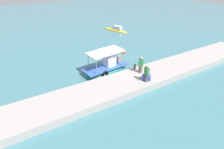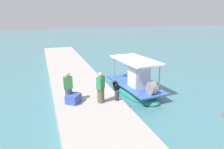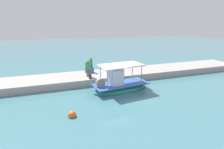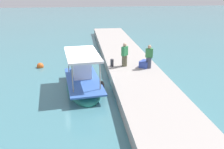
% 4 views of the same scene
% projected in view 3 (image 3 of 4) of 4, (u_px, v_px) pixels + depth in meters
% --- Properties ---
extents(ground_plane, '(120.00, 120.00, 0.00)m').
position_uv_depth(ground_plane, '(114.00, 91.00, 15.97)').
color(ground_plane, teal).
extents(dock_quay, '(36.00, 3.69, 0.68)m').
position_uv_depth(dock_quay, '(102.00, 76.00, 19.31)').
color(dock_quay, '#A9A29D').
rests_on(dock_quay, ground_plane).
extents(main_fishing_boat, '(5.46, 2.61, 2.75)m').
position_uv_depth(main_fishing_boat, '(120.00, 85.00, 16.12)').
color(main_fishing_boat, teal).
rests_on(main_fishing_boat, ground_plane).
extents(fisherman_near_bollard, '(0.40, 0.49, 1.70)m').
position_uv_depth(fisherman_near_bollard, '(91.00, 65.00, 19.65)').
color(fisherman_near_bollard, '#3D4457').
rests_on(fisherman_near_bollard, dock_quay).
extents(fisherman_by_crate, '(0.55, 0.55, 1.74)m').
position_uv_depth(fisherman_by_crate, '(88.00, 69.00, 17.93)').
color(fisherman_by_crate, brown).
rests_on(fisherman_by_crate, dock_quay).
extents(mooring_bollard, '(0.24, 0.24, 0.54)m').
position_uv_depth(mooring_bollard, '(90.00, 76.00, 17.23)').
color(mooring_bollard, '#2D2D33').
rests_on(mooring_bollard, dock_quay).
extents(cargo_crate, '(1.00, 0.97, 0.47)m').
position_uv_depth(cargo_crate, '(90.00, 70.00, 19.53)').
color(cargo_crate, '#3750AE').
rests_on(cargo_crate, dock_quay).
extents(marker_buoy, '(0.55, 0.55, 0.55)m').
position_uv_depth(marker_buoy, '(72.00, 115.00, 11.61)').
color(marker_buoy, orange).
rests_on(marker_buoy, ground_plane).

